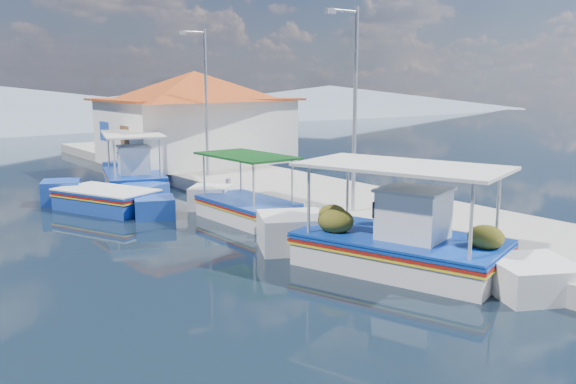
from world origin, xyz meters
TOP-DOWN VIEW (x-y plane):
  - ground at (0.00, 0.00)m, footprint 160.00×160.00m
  - quay at (5.90, 6.00)m, footprint 5.00×44.00m
  - bollards at (3.80, 5.25)m, footprint 0.20×17.20m
  - main_caique at (2.65, -1.66)m, footprint 4.15×7.99m
  - caique_green_canopy at (2.52, 4.79)m, footprint 2.00×6.27m
  - caique_blue_hull at (-0.56, 8.92)m, footprint 3.44×5.75m
  - caique_far at (1.70, 12.05)m, footprint 3.53×7.12m
  - harbor_building at (6.20, 15.00)m, footprint 10.49×10.49m
  - lamp_post_near at (4.51, 2.00)m, footprint 1.21×0.14m
  - lamp_post_far at (4.51, 11.00)m, footprint 1.21×0.14m
  - mountain_ridge at (6.54, 56.00)m, footprint 171.40×96.00m

SIDE VIEW (x-z plane):
  - ground at x=0.00m, z-range 0.00..0.00m
  - quay at x=5.90m, z-range 0.00..0.50m
  - caique_blue_hull at x=-0.56m, z-range -0.26..0.86m
  - caique_green_canopy at x=2.52m, z-range -0.82..1.52m
  - caique_far at x=1.70m, z-range -0.82..1.78m
  - main_caique at x=2.65m, z-range -0.85..1.92m
  - bollards at x=3.80m, z-range 0.50..0.80m
  - mountain_ridge at x=6.54m, z-range -0.71..4.79m
  - harbor_building at x=6.20m, z-range 0.58..4.98m
  - lamp_post_near at x=4.51m, z-range 0.85..6.85m
  - lamp_post_far at x=4.51m, z-range 0.85..6.85m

